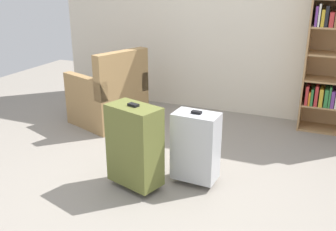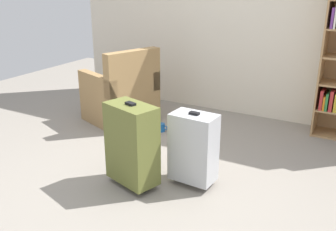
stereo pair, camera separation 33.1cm
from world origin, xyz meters
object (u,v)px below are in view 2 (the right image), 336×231
mug (162,127)px  suitcase_olive (132,144)px  suitcase_silver (193,148)px  armchair (122,96)px

mug → suitcase_olive: size_ratio=0.16×
mug → suitcase_silver: bearing=-47.3°
suitcase_silver → mug: bearing=132.7°
armchair → mug: (0.59, -0.07, -0.27)m
armchair → suitcase_silver: 1.71m
armchair → suitcase_olive: size_ratio=1.22×
mug → suitcase_silver: (0.82, -0.89, 0.29)m
armchair → suitcase_silver: bearing=-34.0°
armchair → suitcase_olive: 1.57m
mug → suitcase_silver: 1.25m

